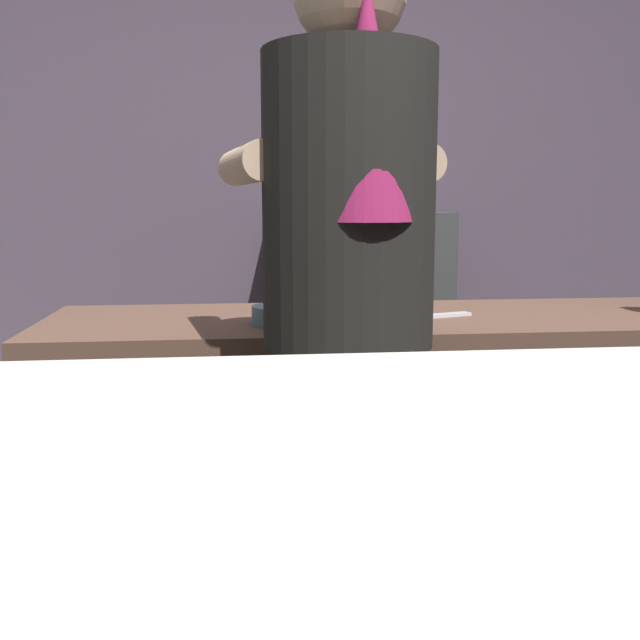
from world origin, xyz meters
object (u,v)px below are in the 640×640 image
object	(u,v)px
bottle_soy	(428,191)
mixing_bowl	(286,315)
chefs_knife	(430,316)
bottle_vinegar	(287,194)
bartender	(349,309)

from	to	relation	value
bottle_soy	mixing_bowl	bearing A→B (deg)	-117.37
chefs_knife	bottle_vinegar	world-z (taller)	bottle_vinegar
chefs_knife	bottle_vinegar	size ratio (longest dim) A/B	1.14
chefs_knife	mixing_bowl	bearing A→B (deg)	171.17
bartender	bottle_soy	bearing A→B (deg)	-28.96
bottle_soy	bottle_vinegar	distance (m)	0.61
chefs_knife	bottle_soy	distance (m)	1.41
bottle_soy	chefs_knife	bearing A→B (deg)	-104.30
bartender	bottle_soy	world-z (taller)	bartender
bottle_soy	bartender	bearing A→B (deg)	-109.64
bartender	bottle_vinegar	world-z (taller)	bartender
bottle_soy	bottle_vinegar	xyz separation A→B (m)	(-0.61, 0.09, -0.01)
bartender	bottle_vinegar	distance (m)	1.83
chefs_knife	bottle_soy	size ratio (longest dim) A/B	0.99
mixing_bowl	chefs_knife	xyz separation A→B (m)	(0.38, 0.07, -0.02)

